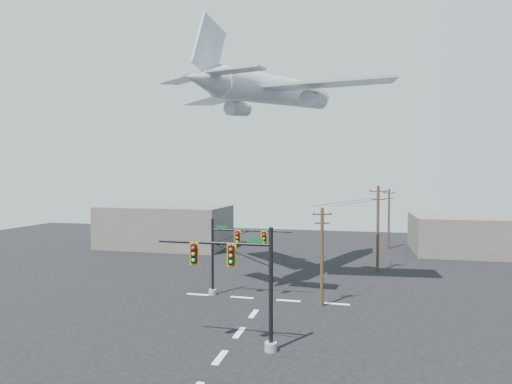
% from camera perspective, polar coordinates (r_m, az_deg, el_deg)
% --- Properties ---
extents(ground, '(120.00, 120.00, 0.00)m').
position_cam_1_polar(ground, '(26.14, -4.81, -21.15)').
color(ground, black).
rests_on(ground, ground).
extents(lane_markings, '(14.00, 21.20, 0.01)m').
position_cam_1_polar(lane_markings, '(30.90, -1.56, -17.40)').
color(lane_markings, white).
rests_on(lane_markings, ground).
extents(signal_mast_near, '(7.46, 0.81, 7.34)m').
position_cam_1_polar(signal_mast_near, '(25.95, -1.46, -12.08)').
color(signal_mast_near, gray).
rests_on(signal_mast_near, ground).
extents(signal_mast_far, '(7.28, 0.73, 6.67)m').
position_cam_1_polar(signal_mast_far, '(37.23, -3.58, -8.29)').
color(signal_mast_far, gray).
rests_on(signal_mast_far, ground).
extents(utility_pole_a, '(1.50, 0.66, 7.85)m').
position_cam_1_polar(utility_pole_a, '(34.62, 8.79, -8.28)').
color(utility_pole_a, '#4E3421').
rests_on(utility_pole_a, ground).
extents(utility_pole_b, '(1.83, 0.71, 9.33)m').
position_cam_1_polar(utility_pole_b, '(48.47, 15.94, -4.46)').
color(utility_pole_b, '#4E3421').
rests_on(utility_pole_b, ground).
extents(utility_pole_c, '(1.66, 0.80, 8.58)m').
position_cam_1_polar(utility_pole_c, '(64.26, 17.29, -3.25)').
color(utility_pole_c, '#4E3421').
rests_on(utility_pole_c, ground).
extents(power_lines, '(8.58, 29.91, 0.36)m').
position_cam_1_polar(power_lines, '(48.80, 15.22, -0.58)').
color(power_lines, black).
extents(airliner, '(23.12, 25.14, 6.74)m').
position_cam_1_polar(airliner, '(43.79, 2.55, 13.33)').
color(airliner, silver).
extents(building_left, '(18.00, 10.00, 6.00)m').
position_cam_1_polar(building_left, '(64.46, -12.00, -4.52)').
color(building_left, '#646058').
rests_on(building_left, ground).
extents(building_right, '(14.00, 12.00, 5.00)m').
position_cam_1_polar(building_right, '(64.92, 26.30, -5.08)').
color(building_right, '#646058').
rests_on(building_right, ground).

